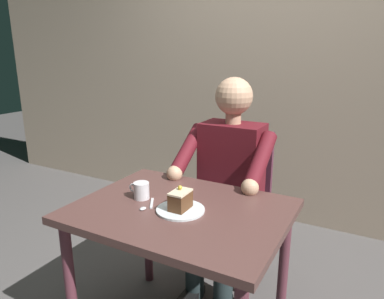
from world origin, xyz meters
TOP-DOWN VIEW (x-y plane):
  - cafe_rear_panel at (0.00, -1.61)m, footprint 6.40×0.12m
  - dining_table at (0.00, 0.00)m, footprint 0.95×0.73m
  - chair at (0.00, -0.71)m, footprint 0.42×0.42m
  - seated_person at (0.00, -0.53)m, footprint 0.53×0.58m
  - dessert_plate at (-0.02, 0.03)m, footprint 0.22×0.22m
  - cake_slice at (-0.02, 0.03)m, footprint 0.07×0.11m
  - coffee_cup at (0.22, 0.00)m, footprint 0.11×0.08m
  - dessert_spoon at (0.14, 0.07)m, footprint 0.07×0.14m

SIDE VIEW (x-z plane):
  - chair at x=0.00m, z-range 0.05..0.97m
  - dining_table at x=0.00m, z-range 0.26..0.98m
  - seated_person at x=0.00m, z-range 0.04..1.30m
  - dessert_spoon at x=0.14m, z-range 0.71..0.72m
  - dessert_plate at x=-0.02m, z-range 0.71..0.72m
  - coffee_cup at x=0.22m, z-range 0.71..0.79m
  - cake_slice at x=-0.02m, z-range 0.71..0.82m
  - cafe_rear_panel at x=0.00m, z-range 0.00..3.00m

